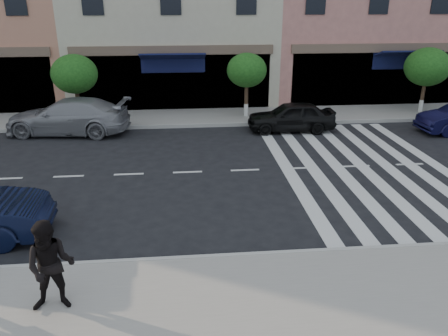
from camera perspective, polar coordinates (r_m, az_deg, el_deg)
ground at (r=11.48m, az=-4.43°, el=-8.05°), size 120.00×120.00×0.00m
sidewalk_near at (r=8.38m, az=-3.81°, el=-20.32°), size 60.00×4.50×0.15m
sidewalk_far at (r=21.72m, az=-5.11°, el=6.57°), size 60.00×3.00×0.15m
street_tree_wb at (r=21.63m, az=-18.94°, el=11.51°), size 2.10×2.10×3.06m
street_tree_c at (r=21.27m, az=2.99°, el=12.59°), size 1.90×1.90×3.04m
street_tree_ea at (r=24.26m, az=25.02°, el=11.86°), size 2.20×2.20×3.19m
walker at (r=8.76m, az=-21.67°, el=-11.86°), size 0.92×0.74×1.82m
car_far_left at (r=20.34m, az=-19.73°, el=6.37°), size 5.52×2.82×1.53m
car_far_mid at (r=19.81m, az=8.76°, el=6.67°), size 3.91×1.67×1.32m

